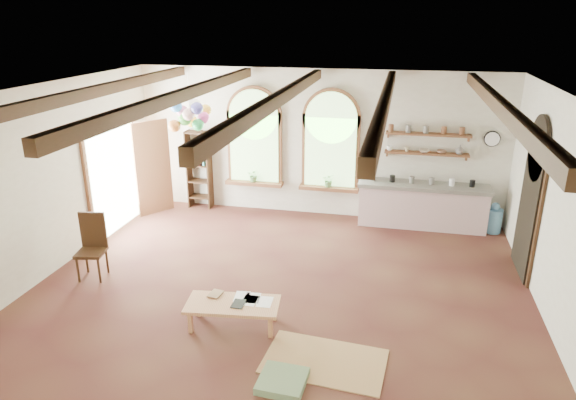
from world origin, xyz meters
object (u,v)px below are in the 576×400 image
(kitchen_counter, at_px, (422,205))
(coffee_table, at_px, (233,306))
(side_chair, at_px, (93,259))
(balloon_cluster, at_px, (190,115))

(kitchen_counter, bearing_deg, coffee_table, -121.43)
(side_chair, height_order, balloon_cluster, balloon_cluster)
(coffee_table, relative_size, balloon_cluster, 1.20)
(coffee_table, bearing_deg, kitchen_counter, 58.57)
(kitchen_counter, relative_size, balloon_cluster, 2.33)
(coffee_table, height_order, balloon_cluster, balloon_cluster)
(side_chair, xyz_separation_m, balloon_cluster, (0.81, 2.62, 2.03))
(kitchen_counter, bearing_deg, balloon_cluster, -169.16)
(kitchen_counter, distance_m, coffee_table, 5.20)
(coffee_table, relative_size, side_chair, 1.24)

